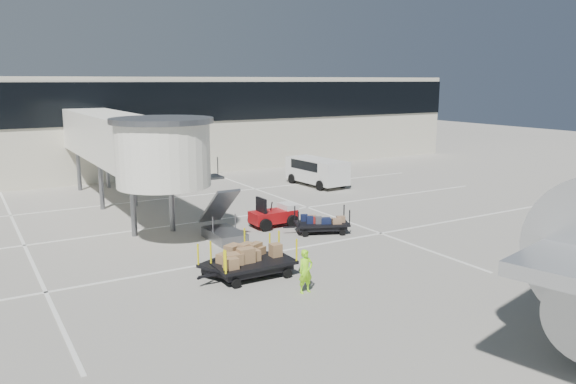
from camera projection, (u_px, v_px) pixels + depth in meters
name	position (u px, v px, depth m)	size (l,w,h in m)	color
ground	(303.00, 263.00, 24.11)	(140.00, 140.00, 0.00)	#A59F94
lane_markings	(205.00, 220.00, 31.65)	(40.00, 30.00, 0.02)	white
terminal	(115.00, 123.00, 48.38)	(64.00, 12.11, 15.20)	beige
jet_bridge	(128.00, 142.00, 31.63)	(5.70, 20.40, 6.03)	white
baggage_tug	(274.00, 215.00, 30.14)	(2.52, 1.60, 1.64)	maroon
suitcase_cart	(322.00, 224.00, 28.81)	(3.38, 2.32, 1.32)	black
box_cart_near	(237.00, 259.00, 22.89)	(3.71, 2.63, 1.46)	black
box_cart_far	(255.00, 264.00, 22.35)	(3.96, 1.63, 1.55)	black
ground_worker	(306.00, 271.00, 20.66)	(0.60, 0.39, 1.65)	#92F519
minivan	(316.00, 169.00, 41.88)	(2.62, 5.37, 1.98)	silver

